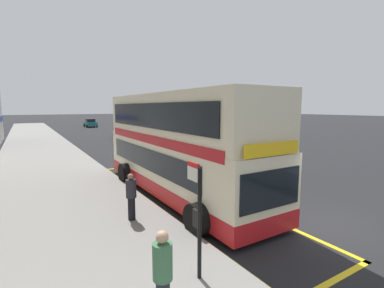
{
  "coord_description": "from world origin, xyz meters",
  "views": [
    {
      "loc": [
        -8.12,
        -5.19,
        3.83
      ],
      "look_at": [
        -1.52,
        5.63,
        2.15
      ],
      "focal_mm": 25.85,
      "sensor_mm": 36.0,
      "label": 1
    }
  ],
  "objects": [
    {
      "name": "double_decker_bus",
      "position": [
        -2.46,
        5.36,
        2.07
      ],
      "size": [
        3.29,
        10.89,
        4.4
      ],
      "color": "beige",
      "rests_on": "ground"
    },
    {
      "name": "pedestrian_waiting_near_sign",
      "position": [
        -5.26,
        3.32,
        0.98
      ],
      "size": [
        0.34,
        0.34,
        1.56
      ],
      "color": "black",
      "rests_on": "pavement_near"
    },
    {
      "name": "bus_stop_sign",
      "position": [
        -5.07,
        -0.42,
        1.64
      ],
      "size": [
        0.09,
        0.51,
        2.52
      ],
      "color": "black",
      "rests_on": "pavement_near"
    },
    {
      "name": "bus_bay_markings",
      "position": [
        -2.49,
        4.94,
        0.01
      ],
      "size": [
        3.02,
        14.01,
        0.01
      ],
      "color": "gold",
      "rests_on": "ground"
    },
    {
      "name": "parked_car_grey_ahead",
      "position": [
        2.59,
        28.42,
        0.8
      ],
      "size": [
        2.09,
        4.2,
        1.62
      ],
      "rotation": [
        0.0,
        0.0,
        3.17
      ],
      "color": "slate",
      "rests_on": "ground"
    },
    {
      "name": "ground_plane",
      "position": [
        0.0,
        32.0,
        0.0
      ],
      "size": [
        260.0,
        260.0,
        0.0
      ],
      "primitive_type": "plane",
      "color": "black"
    },
    {
      "name": "pavement_near",
      "position": [
        -7.0,
        32.0,
        0.07
      ],
      "size": [
        6.0,
        76.0,
        0.14
      ],
      "primitive_type": "cube",
      "color": "gray",
      "rests_on": "ground"
    },
    {
      "name": "parked_car_teal_distant",
      "position": [
        3.05,
        51.21,
        0.8
      ],
      "size": [
        2.09,
        4.2,
        1.62
      ],
      "rotation": [
        0.0,
        0.0,
        -0.04
      ],
      "color": "#196066",
      "rests_on": "ground"
    },
    {
      "name": "pedestrian_further_back",
      "position": [
        -6.29,
        -1.24,
        1.05
      ],
      "size": [
        0.34,
        0.34,
        1.67
      ],
      "color": "#26262D",
      "rests_on": "pavement_near"
    }
  ]
}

